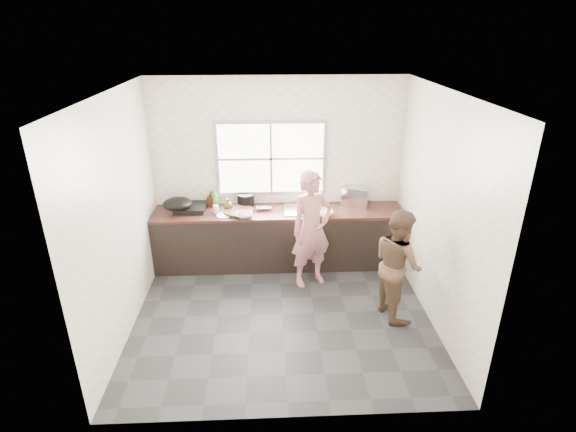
{
  "coord_description": "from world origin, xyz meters",
  "views": [
    {
      "loc": [
        -0.15,
        -4.66,
        3.35
      ],
      "look_at": [
        0.1,
        0.65,
        1.05
      ],
      "focal_mm": 28.0,
      "sensor_mm": 36.0,
      "label": 1
    }
  ],
  "objects_px": {
    "bowl_held": "(310,214)",
    "wok": "(177,204)",
    "person_side": "(398,264)",
    "pot_lid_right": "(223,210)",
    "plate_food": "(224,216)",
    "bowl_mince": "(244,215)",
    "burner": "(191,207)",
    "bottle_brown_tall": "(211,199)",
    "bottle_brown_short": "(228,205)",
    "bottle_green": "(215,197)",
    "cutting_board": "(238,211)",
    "pot_lid_left": "(184,211)",
    "glass_jar": "(216,209)",
    "black_pot": "(246,200)",
    "dish_rack": "(356,196)",
    "woman": "(311,233)",
    "bowl_crabs": "(324,214)"
  },
  "relations": [
    {
      "from": "pot_lid_right",
      "to": "glass_jar",
      "type": "bearing_deg",
      "value": -137.53
    },
    {
      "from": "bowl_mince",
      "to": "cutting_board",
      "type": "bearing_deg",
      "value": 117.33
    },
    {
      "from": "bowl_mince",
      "to": "wok",
      "type": "bearing_deg",
      "value": 168.11
    },
    {
      "from": "bowl_mince",
      "to": "pot_lid_right",
      "type": "height_order",
      "value": "bowl_mince"
    },
    {
      "from": "bowl_held",
      "to": "pot_lid_left",
      "type": "bearing_deg",
      "value": 172.5
    },
    {
      "from": "cutting_board",
      "to": "bowl_mince",
      "type": "bearing_deg",
      "value": -62.67
    },
    {
      "from": "bowl_held",
      "to": "glass_jar",
      "type": "height_order",
      "value": "glass_jar"
    },
    {
      "from": "burner",
      "to": "dish_rack",
      "type": "relative_size",
      "value": 1.15
    },
    {
      "from": "plate_food",
      "to": "pot_lid_right",
      "type": "height_order",
      "value": "plate_food"
    },
    {
      "from": "burner",
      "to": "dish_rack",
      "type": "distance_m",
      "value": 2.41
    },
    {
      "from": "glass_jar",
      "to": "bottle_green",
      "type": "bearing_deg",
      "value": 99.18
    },
    {
      "from": "bowl_held",
      "to": "bottle_green",
      "type": "xyz_separation_m",
      "value": [
        -1.36,
        0.44,
        0.11
      ]
    },
    {
      "from": "bowl_held",
      "to": "burner",
      "type": "bearing_deg",
      "value": 169.41
    },
    {
      "from": "woman",
      "to": "burner",
      "type": "relative_size",
      "value": 3.45
    },
    {
      "from": "pot_lid_right",
      "to": "bottle_brown_tall",
      "type": "bearing_deg",
      "value": 135.31
    },
    {
      "from": "bottle_green",
      "to": "pot_lid_left",
      "type": "relative_size",
      "value": 1.19
    },
    {
      "from": "bowl_crabs",
      "to": "wok",
      "type": "relative_size",
      "value": 0.47
    },
    {
      "from": "person_side",
      "to": "dish_rack",
      "type": "relative_size",
      "value": 3.64
    },
    {
      "from": "wok",
      "to": "pot_lid_right",
      "type": "bearing_deg",
      "value": 4.85
    },
    {
      "from": "wok",
      "to": "dish_rack",
      "type": "xyz_separation_m",
      "value": [
        2.57,
        0.18,
        0.0
      ]
    },
    {
      "from": "person_side",
      "to": "bowl_mince",
      "type": "relative_size",
      "value": 5.9
    },
    {
      "from": "bowl_held",
      "to": "bottle_brown_tall",
      "type": "bearing_deg",
      "value": 162.73
    },
    {
      "from": "cutting_board",
      "to": "pot_lid_left",
      "type": "xyz_separation_m",
      "value": [
        -0.78,
        0.07,
        -0.02
      ]
    },
    {
      "from": "person_side",
      "to": "burner",
      "type": "bearing_deg",
      "value": 48.06
    },
    {
      "from": "black_pot",
      "to": "bottle_brown_tall",
      "type": "bearing_deg",
      "value": 180.0
    },
    {
      "from": "person_side",
      "to": "wok",
      "type": "bearing_deg",
      "value": 51.41
    },
    {
      "from": "bowl_held",
      "to": "plate_food",
      "type": "distance_m",
      "value": 1.2
    },
    {
      "from": "person_side",
      "to": "woman",
      "type": "bearing_deg",
      "value": 38.06
    },
    {
      "from": "cutting_board",
      "to": "black_pot",
      "type": "distance_m",
      "value": 0.3
    },
    {
      "from": "bowl_mince",
      "to": "wok",
      "type": "xyz_separation_m",
      "value": [
        -0.94,
        0.2,
        0.11
      ]
    },
    {
      "from": "cutting_board",
      "to": "dish_rack",
      "type": "xyz_separation_m",
      "value": [
        1.72,
        0.21,
        0.12
      ]
    },
    {
      "from": "black_pot",
      "to": "bowl_mince",
      "type": "bearing_deg",
      "value": -91.05
    },
    {
      "from": "bowl_held",
      "to": "bottle_brown_short",
      "type": "xyz_separation_m",
      "value": [
        -1.16,
        0.27,
        0.05
      ]
    },
    {
      "from": "woman",
      "to": "dish_rack",
      "type": "distance_m",
      "value": 1.05
    },
    {
      "from": "bowl_mince",
      "to": "pot_lid_right",
      "type": "xyz_separation_m",
      "value": [
        -0.31,
        0.25,
        -0.02
      ]
    },
    {
      "from": "woman",
      "to": "person_side",
      "type": "distance_m",
      "value": 1.23
    },
    {
      "from": "woman",
      "to": "dish_rack",
      "type": "relative_size",
      "value": 3.98
    },
    {
      "from": "dish_rack",
      "to": "plate_food",
      "type": "bearing_deg",
      "value": -147.39
    },
    {
      "from": "bowl_held",
      "to": "wok",
      "type": "relative_size",
      "value": 0.43
    },
    {
      "from": "burner",
      "to": "pot_lid_right",
      "type": "xyz_separation_m",
      "value": [
        0.47,
        -0.06,
        -0.03
      ]
    },
    {
      "from": "bottle_brown_tall",
      "to": "bottle_brown_short",
      "type": "distance_m",
      "value": 0.31
    },
    {
      "from": "dish_rack",
      "to": "bowl_mince",
      "type": "bearing_deg",
      "value": -144.13
    },
    {
      "from": "person_side",
      "to": "bottle_brown_tall",
      "type": "bearing_deg",
      "value": 43.19
    },
    {
      "from": "pot_lid_right",
      "to": "cutting_board",
      "type": "bearing_deg",
      "value": -20.95
    },
    {
      "from": "bottle_brown_short",
      "to": "burner",
      "type": "height_order",
      "value": "bottle_brown_short"
    },
    {
      "from": "bottle_brown_tall",
      "to": "burner",
      "type": "distance_m",
      "value": 0.31
    },
    {
      "from": "plate_food",
      "to": "dish_rack",
      "type": "xyz_separation_m",
      "value": [
        1.91,
        0.33,
        0.13
      ]
    },
    {
      "from": "black_pot",
      "to": "bottle_brown_tall",
      "type": "distance_m",
      "value": 0.51
    },
    {
      "from": "black_pot",
      "to": "pot_lid_right",
      "type": "xyz_separation_m",
      "value": [
        -0.32,
        -0.19,
        -0.08
      ]
    },
    {
      "from": "person_side",
      "to": "plate_food",
      "type": "height_order",
      "value": "person_side"
    }
  ]
}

